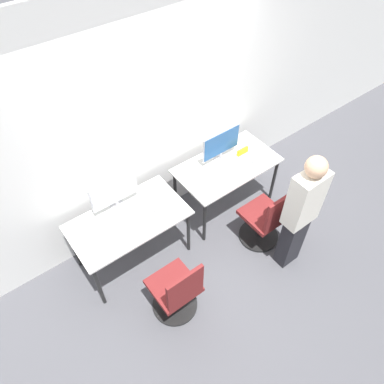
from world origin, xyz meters
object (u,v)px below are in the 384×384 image
Objects in this scene: monitor_right at (221,145)px; keyboard_right at (235,171)px; mouse_left at (154,208)px; office_chair_left at (177,292)px; keyboard_left at (131,223)px; office_chair_right at (265,221)px; monitor_left at (115,193)px; mouse_right at (253,160)px; person_right at (301,212)px.

monitor_right is 1.22× the size of keyboard_right.
office_chair_left is (-0.27, -0.78, -0.36)m from mouse_left.
keyboard_left is 1.40m from monitor_right.
mouse_left is at bearing 4.02° from keyboard_left.
keyboard_left is 1.37m from keyboard_right.
mouse_left is 1.31m from office_chair_right.
mouse_right is at bearing -12.34° from monitor_left.
person_right is at bearing -88.06° from keyboard_right.
mouse_left is 1.11m from monitor_right.
mouse_left is at bearing 137.03° from person_right.
keyboard_right is (1.36, -0.07, 0.00)m from keyboard_left.
mouse_right is at bearing -0.79° from keyboard_right.
office_chair_right is 0.62m from person_right.
office_chair_right reaches higher than keyboard_right.
person_right is (1.40, -1.01, 0.15)m from keyboard_left.
mouse_left is at bearing -42.88° from monitor_left.
monitor_left is 0.59× the size of office_chair_left.
office_chair_left is 0.56× the size of person_right.
monitor_right is (1.07, 0.19, 0.20)m from mouse_left.
office_chair_right is at bearing -25.34° from keyboard_left.
monitor_left reaches higher than keyboard_right.
office_chair_left is at bearing -152.76° from keyboard_right.
keyboard_right is at bearing 179.21° from mouse_right.
person_right reaches higher than office_chair_right.
office_chair_right is (-0.00, -0.58, -0.36)m from keyboard_right.
monitor_left is 1.74m from office_chair_right.
mouse_right reaches higher than keyboard_right.
monitor_left reaches higher than mouse_right.
person_right reaches higher than keyboard_left.
monitor_right is at bearing 135.53° from mouse_right.
monitor_right is 0.33× the size of person_right.
office_chair_left is at bearing -157.06° from mouse_right.
monitor_right is at bearing 9.78° from mouse_left.
office_chair_right reaches higher than mouse_left.
person_right is at bearing -42.95° from monitor_left.
monitor_left and monitor_right have the same top height.
person_right is at bearing -104.88° from mouse_right.
monitor_right is 1.02m from office_chair_right.
keyboard_right is at bearing -14.64° from monitor_left.
mouse_right reaches higher than keyboard_left.
keyboard_right is at bearing -90.00° from monitor_right.
keyboard_left is 0.48× the size of office_chair_right.
monitor_right is (1.36, -0.08, 0.00)m from monitor_left.
monitor_right is at bearing -3.51° from monitor_left.
monitor_left is 0.36m from keyboard_left.
mouse_right is (1.36, -0.09, 0.00)m from mouse_left.
monitor_left is 1.22× the size of keyboard_left.
person_right reaches higher than mouse_right.
monitor_right reaches higher than office_chair_right.
monitor_left is 1.70m from mouse_right.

